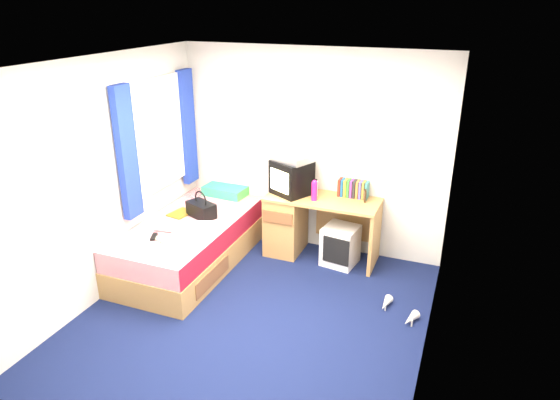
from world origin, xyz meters
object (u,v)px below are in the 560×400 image
at_px(colour_swatch_fan, 160,240).
at_px(water_bottle, 164,228).
at_px(pillow, 226,190).
at_px(towel, 201,230).
at_px(handbag, 201,209).
at_px(bed, 191,243).
at_px(pink_water_bottle, 314,191).
at_px(picture_frame, 365,195).
at_px(remote_control, 154,237).
at_px(desk, 300,221).
at_px(vcr, 292,158).
at_px(white_heels, 398,311).
at_px(storage_cube, 340,245).
at_px(magazine, 181,213).
at_px(crt_tv, 291,177).
at_px(aerosol_can, 316,188).

bearing_deg(colour_swatch_fan, water_bottle, 113.68).
bearing_deg(pillow, towel, -75.87).
distance_m(handbag, towel, 0.47).
height_order(bed, pink_water_bottle, pink_water_bottle).
height_order(picture_frame, remote_control, picture_frame).
bearing_deg(remote_control, desk, 22.99).
xyz_separation_m(handbag, colour_swatch_fan, (-0.09, -0.70, -0.09)).
bearing_deg(vcr, towel, -100.88).
relative_size(towel, white_heels, 0.75).
relative_size(handbag, white_heels, 0.96).
height_order(bed, storage_cube, bed).
bearing_deg(handbag, colour_swatch_fan, -73.79).
height_order(storage_cube, vcr, vcr).
relative_size(bed, magazine, 7.14).
height_order(pillow, pink_water_bottle, pink_water_bottle).
xyz_separation_m(pillow, crt_tv, (0.95, -0.16, 0.35)).
height_order(bed, white_heels, bed).
bearing_deg(pink_water_bottle, towel, -138.08).
relative_size(desk, colour_swatch_fan, 5.91).
bearing_deg(pink_water_bottle, pillow, 168.44).
xyz_separation_m(pink_water_bottle, water_bottle, (-1.38, -0.96, -0.28)).
bearing_deg(water_bottle, colour_swatch_fan, -66.32).
xyz_separation_m(vcr, pink_water_bottle, (0.31, -0.10, -0.33)).
bearing_deg(water_bottle, aerosol_can, 38.86).
bearing_deg(aerosol_can, desk, -169.06).
relative_size(aerosol_can, remote_control, 1.15).
relative_size(crt_tv, handbag, 1.34).
bearing_deg(towel, aerosol_can, 46.71).
bearing_deg(remote_control, towel, 8.33).
height_order(pink_water_bottle, towel, pink_water_bottle).
xyz_separation_m(storage_cube, remote_control, (-1.73, -1.14, 0.32)).
distance_m(crt_tv, magazine, 1.36).
distance_m(aerosol_can, remote_control, 1.88).
height_order(desk, remote_control, desk).
bearing_deg(vcr, white_heels, -8.08).
height_order(picture_frame, colour_swatch_fan, picture_frame).
height_order(storage_cube, colour_swatch_fan, colour_swatch_fan).
bearing_deg(picture_frame, pillow, 163.50).
bearing_deg(pillow, handbag, -85.63).
height_order(picture_frame, water_bottle, picture_frame).
xyz_separation_m(bed, water_bottle, (-0.11, -0.32, 0.31)).
bearing_deg(crt_tv, white_heels, -3.69).
height_order(crt_tv, water_bottle, crt_tv).
xyz_separation_m(bed, towel, (0.30, -0.24, 0.32)).
height_order(desk, white_heels, desk).
xyz_separation_m(desk, colour_swatch_fan, (-1.09, -1.26, 0.14)).
bearing_deg(towel, remote_control, -148.99).
xyz_separation_m(vcr, white_heels, (1.44, -0.88, -1.15)).
xyz_separation_m(colour_swatch_fan, remote_control, (-0.10, 0.04, 0.00)).
height_order(water_bottle, white_heels, water_bottle).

